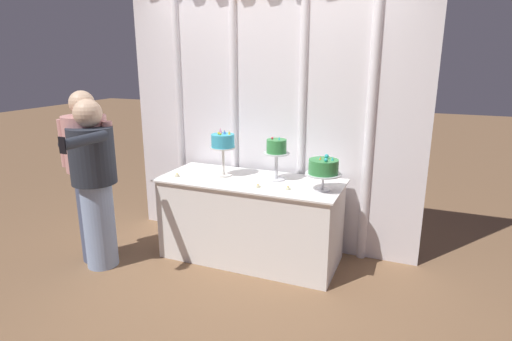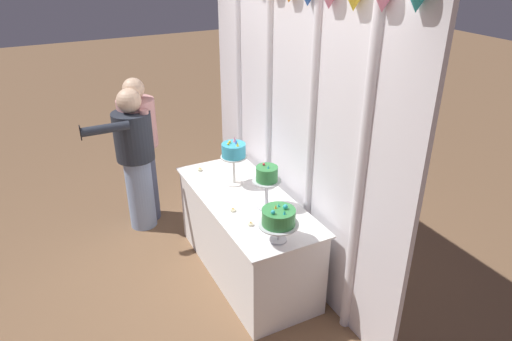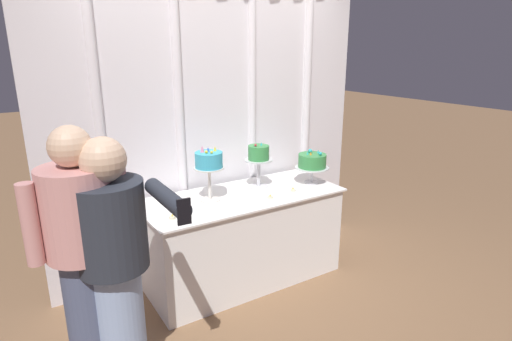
{
  "view_description": "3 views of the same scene",
  "coord_description": "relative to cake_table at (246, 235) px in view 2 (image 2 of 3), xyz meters",
  "views": [
    {
      "loc": [
        1.42,
        -3.22,
        1.84
      ],
      "look_at": [
        0.0,
        0.22,
        0.82
      ],
      "focal_mm": 29.25,
      "sensor_mm": 36.0,
      "label": 1
    },
    {
      "loc": [
        3.15,
        -1.39,
        2.77
      ],
      "look_at": [
        -0.06,
        0.23,
        0.98
      ],
      "focal_mm": 32.76,
      "sensor_mm": 36.0,
      "label": 2
    },
    {
      "loc": [
        -1.62,
        -2.68,
        1.94
      ],
      "look_at": [
        0.2,
        0.21,
        0.92
      ],
      "focal_mm": 29.31,
      "sensor_mm": 36.0,
      "label": 3
    }
  ],
  "objects": [
    {
      "name": "ground_plane",
      "position": [
        0.0,
        -0.1,
        -0.39
      ],
      "size": [
        24.0,
        24.0,
        0.0
      ],
      "primitive_type": "plane",
      "color": "#846042"
    },
    {
      "name": "draped_curtain",
      "position": [
        0.01,
        0.42,
        1.16
      ],
      "size": [
        2.95,
        0.19,
        2.79
      ],
      "color": "white",
      "rests_on": "ground_plane"
    },
    {
      "name": "cake_table",
      "position": [
        0.0,
        0.0,
        0.0
      ],
      "size": [
        1.66,
        0.7,
        0.77
      ],
      "color": "white",
      "rests_on": "ground_plane"
    },
    {
      "name": "cake_display_leftmost",
      "position": [
        -0.28,
        0.02,
        0.69
      ],
      "size": [
        0.24,
        0.24,
        0.44
      ],
      "color": "silver",
      "rests_on": "cake_table"
    },
    {
      "name": "cake_display_center",
      "position": [
        0.21,
        0.09,
        0.66
      ],
      "size": [
        0.24,
        0.24,
        0.4
      ],
      "color": "silver",
      "rests_on": "cake_table"
    },
    {
      "name": "cake_display_rightmost",
      "position": [
        0.68,
        -0.06,
        0.58
      ],
      "size": [
        0.3,
        0.3,
        0.3
      ],
      "color": "silver",
      "rests_on": "cake_table"
    },
    {
      "name": "tealight_far_left",
      "position": [
        -0.67,
        -0.16,
        0.39
      ],
      "size": [
        0.05,
        0.05,
        0.04
      ],
      "color": "beige",
      "rests_on": "cake_table"
    },
    {
      "name": "tealight_near_left",
      "position": [
        0.15,
        -0.19,
        0.39
      ],
      "size": [
        0.05,
        0.05,
        0.03
      ],
      "color": "beige",
      "rests_on": "cake_table"
    },
    {
      "name": "tealight_near_right",
      "position": [
        0.4,
        -0.15,
        0.39
      ],
      "size": [
        0.04,
        0.04,
        0.03
      ],
      "color": "beige",
      "rests_on": "cake_table"
    },
    {
      "name": "guest_man_dark_suit",
      "position": [
        -1.33,
        -0.57,
        0.46
      ],
      "size": [
        0.54,
        0.42,
        1.57
      ],
      "color": "#4C5675",
      "rests_on": "ground_plane"
    },
    {
      "name": "guest_man_pink_jacket",
      "position": [
        -1.19,
        -0.65,
        0.43
      ],
      "size": [
        0.53,
        0.74,
        1.51
      ],
      "color": "#93ADD6",
      "rests_on": "ground_plane"
    }
  ]
}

